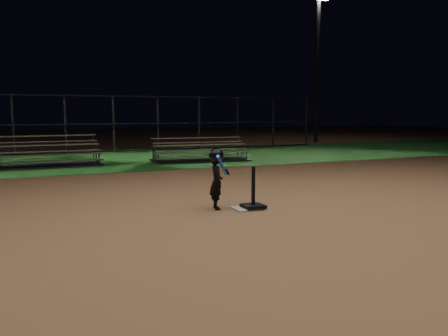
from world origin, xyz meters
The scene contains 9 objects.
ground centered at (0.00, 0.00, 0.00)m, with size 80.00×80.00×0.00m, color #9E6D47.
grass_strip centered at (0.00, 10.00, 0.01)m, with size 60.00×8.00×0.01m, color #194E19.
home_plate centered at (0.00, 0.00, 0.01)m, with size 0.45×0.45×0.02m, color beige.
batting_tee centered at (0.13, -0.05, 0.16)m, with size 0.38×0.38×0.76m.
child_batter centered at (-0.50, 0.21, 0.60)m, with size 0.44×0.59×1.12m.
bleacher_left centered at (-3.32, 8.73, 0.20)m, with size 4.07×2.03×0.99m.
bleacher_right centered at (2.21, 8.15, 0.17)m, with size 3.52×1.91×0.84m.
backstop_fence centered at (0.00, 13.00, 1.25)m, with size 20.08×0.08×2.50m.
light_pole_right centered at (12.00, 14.94, 4.95)m, with size 0.90×0.53×8.30m.
Camera 1 is at (-3.74, -7.50, 1.79)m, focal length 37.10 mm.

